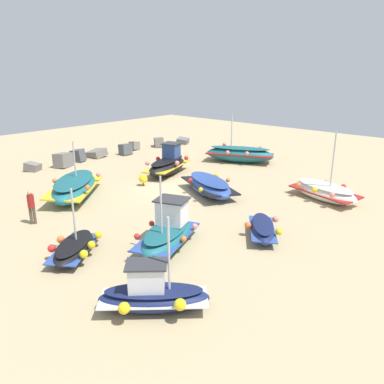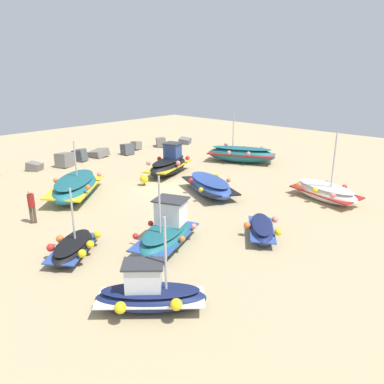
# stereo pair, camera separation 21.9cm
# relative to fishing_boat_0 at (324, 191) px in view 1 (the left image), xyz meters

# --- Properties ---
(ground_plane) EXTENTS (55.62, 55.62, 0.00)m
(ground_plane) POSITION_rel_fishing_boat_0_xyz_m (-4.27, 7.98, -0.50)
(ground_plane) COLOR tan
(fishing_boat_0) EXTENTS (2.59, 4.43, 3.98)m
(fishing_boat_0) POSITION_rel_fishing_boat_0_xyz_m (0.00, 0.00, 0.00)
(fishing_boat_0) COLOR white
(fishing_boat_0) RESTS_ON ground_plane
(fishing_boat_1) EXTENTS (3.71, 4.89, 1.05)m
(fishing_boat_1) POSITION_rel_fishing_boat_0_xyz_m (-3.56, 5.54, 0.03)
(fishing_boat_1) COLOR #2D4C9E
(fishing_boat_1) RESTS_ON ground_plane
(fishing_boat_2) EXTENTS (3.14, 2.77, 2.76)m
(fishing_boat_2) POSITION_rel_fishing_boat_0_xyz_m (-13.28, 4.48, -0.15)
(fishing_boat_2) COLOR black
(fishing_boat_2) RESTS_ON ground_plane
(fishing_boat_3) EXTENTS (4.01, 5.67, 3.84)m
(fishing_boat_3) POSITION_rel_fishing_boat_0_xyz_m (4.29, 8.89, 0.18)
(fishing_boat_3) COLOR #1E6670
(fishing_boat_3) RESTS_ON ground_plane
(fishing_boat_4) EXTENTS (4.73, 3.02, 2.17)m
(fishing_boat_4) POSITION_rel_fishing_boat_0_xyz_m (-2.06, 10.55, 0.20)
(fishing_boat_4) COLOR black
(fishing_boat_4) RESTS_ON ground_plane
(fishing_boat_5) EXTENTS (5.31, 5.00, 3.28)m
(fishing_boat_5) POSITION_rel_fishing_boat_0_xyz_m (-9.22, 10.95, 0.12)
(fishing_boat_5) COLOR #1E6670
(fishing_boat_5) RESTS_ON ground_plane
(fishing_boat_6) EXTENTS (3.05, 2.63, 0.76)m
(fishing_boat_6) POSITION_rel_fishing_boat_0_xyz_m (-6.66, -0.10, -0.13)
(fishing_boat_6) COLOR navy
(fishing_boat_6) RESTS_ON ground_plane
(fishing_boat_7) EXTENTS (3.37, 3.43, 3.12)m
(fishing_boat_7) POSITION_rel_fishing_boat_0_xyz_m (-13.60, -0.49, 0.02)
(fishing_boat_7) COLOR navy
(fishing_boat_7) RESTS_ON ground_plane
(fishing_boat_8) EXTENTS (4.10, 2.84, 3.25)m
(fishing_boat_8) POSITION_rel_fishing_boat_0_xyz_m (-10.15, 2.33, 0.14)
(fishing_boat_8) COLOR #1E6670
(fishing_boat_8) RESTS_ON ground_plane
(person_walking) EXTENTS (0.32, 0.32, 1.69)m
(person_walking) POSITION_rel_fishing_boat_0_xyz_m (-12.80, 8.89, 0.48)
(person_walking) COLOR brown
(person_walking) RESTS_ON ground_plane
(breakwater_rocks) EXTENTS (22.90, 2.85, 1.30)m
(breakwater_rocks) POSITION_rel_fishing_boat_0_xyz_m (-4.71, 18.28, -0.09)
(breakwater_rocks) COLOR slate
(breakwater_rocks) RESTS_ON ground_plane
(mooring_buoy_0) EXTENTS (0.54, 0.54, 0.70)m
(mooring_buoy_0) POSITION_rel_fishing_boat_0_xyz_m (-5.07, 9.71, -0.07)
(mooring_buoy_0) COLOR #3F3F42
(mooring_buoy_0) RESTS_ON ground_plane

